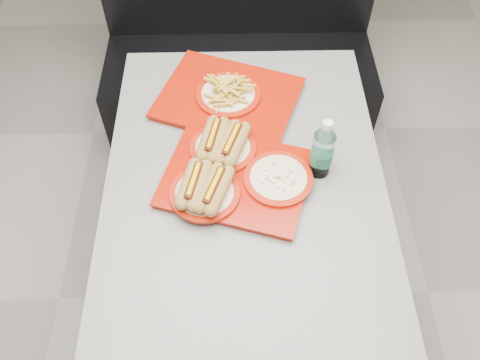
{
  "coord_description": "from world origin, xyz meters",
  "views": [
    {
      "loc": [
        -0.04,
        -0.91,
        2.06
      ],
      "look_at": [
        -0.02,
        0.0,
        0.83
      ],
      "focal_mm": 38.0,
      "sensor_mm": 36.0,
      "label": 1
    }
  ],
  "objects_px": {
    "tray_near": "(231,172)",
    "tray_far": "(228,96)",
    "diner_table": "(245,224)",
    "booth_bench": "(239,56)",
    "water_bottle": "(322,151)"
  },
  "relations": [
    {
      "from": "diner_table",
      "to": "tray_far",
      "type": "height_order",
      "value": "tray_far"
    },
    {
      "from": "tray_far",
      "to": "water_bottle",
      "type": "xyz_separation_m",
      "value": [
        0.29,
        -0.33,
        0.07
      ]
    },
    {
      "from": "diner_table",
      "to": "booth_bench",
      "type": "bearing_deg",
      "value": 90.0
    },
    {
      "from": "diner_table",
      "to": "tray_near",
      "type": "bearing_deg",
      "value": 124.1
    },
    {
      "from": "booth_bench",
      "to": "tray_far",
      "type": "height_order",
      "value": "booth_bench"
    },
    {
      "from": "tray_near",
      "to": "tray_far",
      "type": "xyz_separation_m",
      "value": [
        -0.01,
        0.35,
        -0.01
      ]
    },
    {
      "from": "tray_far",
      "to": "water_bottle",
      "type": "relative_size",
      "value": 2.53
    },
    {
      "from": "tray_far",
      "to": "water_bottle",
      "type": "distance_m",
      "value": 0.44
    },
    {
      "from": "booth_bench",
      "to": "water_bottle",
      "type": "bearing_deg",
      "value": -76.43
    },
    {
      "from": "diner_table",
      "to": "tray_near",
      "type": "xyz_separation_m",
      "value": [
        -0.05,
        0.07,
        0.2
      ]
    },
    {
      "from": "tray_far",
      "to": "tray_near",
      "type": "bearing_deg",
      "value": -89.17
    },
    {
      "from": "tray_near",
      "to": "tray_far",
      "type": "height_order",
      "value": "tray_near"
    },
    {
      "from": "booth_bench",
      "to": "tray_far",
      "type": "distance_m",
      "value": 0.77
    },
    {
      "from": "booth_bench",
      "to": "tray_near",
      "type": "distance_m",
      "value": 1.1
    },
    {
      "from": "diner_table",
      "to": "tray_near",
      "type": "distance_m",
      "value": 0.22
    }
  ]
}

